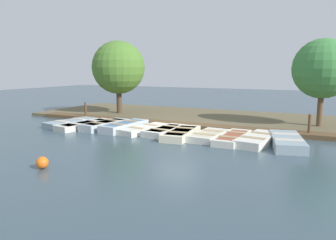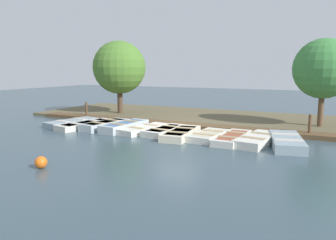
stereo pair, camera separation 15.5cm
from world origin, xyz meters
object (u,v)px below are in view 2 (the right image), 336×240
(rowboat_9, at_px, (258,139))
(park_tree_far_left, at_px, (119,68))
(rowboat_0, at_px, (72,123))
(rowboat_8, at_px, (232,138))
(mooring_post_near, at_px, (87,110))
(mooring_post_far, at_px, (310,126))
(rowboat_1, at_px, (86,125))
(rowboat_5, at_px, (166,131))
(rowboat_3, at_px, (125,126))
(buoy, at_px, (41,162))
(rowboat_10, at_px, (287,141))
(rowboat_2, at_px, (105,125))
(rowboat_4, at_px, (144,129))
(rowboat_6, at_px, (181,133))
(park_tree_left, at_px, (324,69))
(rowboat_7, at_px, (209,136))

(rowboat_9, distance_m, park_tree_far_left, 12.32)
(rowboat_0, xyz_separation_m, rowboat_8, (-0.06, 9.74, -0.02))
(rowboat_0, height_order, park_tree_far_left, park_tree_far_left)
(mooring_post_near, xyz_separation_m, mooring_post_far, (0.00, 13.94, 0.00))
(rowboat_1, height_order, rowboat_5, rowboat_1)
(rowboat_3, bearing_deg, buoy, 15.85)
(rowboat_8, distance_m, rowboat_10, 2.39)
(rowboat_2, distance_m, rowboat_9, 8.53)
(rowboat_5, distance_m, buoy, 7.34)
(rowboat_4, bearing_deg, rowboat_10, 101.38)
(rowboat_5, height_order, mooring_post_far, mooring_post_far)
(rowboat_5, relative_size, rowboat_10, 0.82)
(rowboat_9, bearing_deg, rowboat_1, -79.96)
(rowboat_4, height_order, rowboat_10, rowboat_10)
(rowboat_9, distance_m, buoy, 9.19)
(mooring_post_far, distance_m, park_tree_far_left, 13.37)
(rowboat_0, distance_m, rowboat_10, 12.13)
(rowboat_0, relative_size, rowboat_6, 1.00)
(rowboat_2, relative_size, rowboat_3, 0.98)
(mooring_post_near, bearing_deg, rowboat_1, 38.96)
(mooring_post_near, height_order, park_tree_left, park_tree_left)
(rowboat_2, bearing_deg, park_tree_far_left, -146.79)
(rowboat_10, xyz_separation_m, park_tree_far_left, (-4.85, -12.06, 3.23))
(rowboat_1, distance_m, park_tree_far_left, 6.16)
(rowboat_8, relative_size, rowboat_10, 0.90)
(buoy, bearing_deg, park_tree_far_left, -157.55)
(rowboat_9, distance_m, rowboat_10, 1.23)
(rowboat_3, height_order, rowboat_7, rowboat_3)
(rowboat_1, relative_size, buoy, 8.89)
(rowboat_0, height_order, mooring_post_far, mooring_post_far)
(rowboat_6, distance_m, park_tree_far_left, 9.36)
(park_tree_far_left, bearing_deg, rowboat_3, 36.70)
(park_tree_left, bearing_deg, rowboat_8, -35.18)
(rowboat_6, xyz_separation_m, park_tree_left, (-5.26, 6.12, 3.17))
(rowboat_4, xyz_separation_m, rowboat_5, (-0.07, 1.23, 0.01))
(rowboat_2, distance_m, buoy, 7.59)
(park_tree_far_left, height_order, park_tree_left, park_tree_far_left)
(rowboat_2, distance_m, mooring_post_far, 10.84)
(rowboat_0, relative_size, buoy, 7.99)
(rowboat_6, height_order, rowboat_7, rowboat_6)
(park_tree_left, bearing_deg, park_tree_far_left, -89.39)
(rowboat_4, height_order, rowboat_9, rowboat_9)
(rowboat_3, height_order, rowboat_10, rowboat_3)
(rowboat_0, height_order, rowboat_2, rowboat_2)
(rowboat_3, xyz_separation_m, buoy, (7.20, 1.39, -0.01))
(rowboat_5, distance_m, rowboat_8, 3.62)
(rowboat_9, height_order, park_tree_left, park_tree_left)
(rowboat_4, height_order, rowboat_6, rowboat_6)
(rowboat_0, relative_size, rowboat_8, 1.02)
(rowboat_0, bearing_deg, rowboat_9, 102.55)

